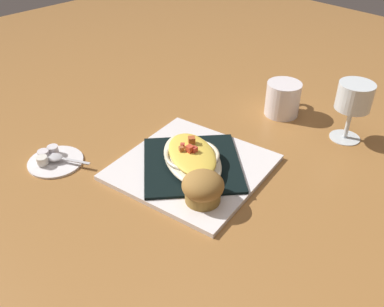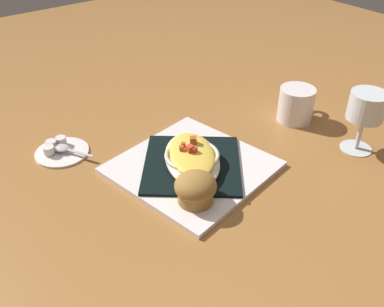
{
  "view_description": "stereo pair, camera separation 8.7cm",
  "coord_description": "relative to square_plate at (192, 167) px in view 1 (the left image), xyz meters",
  "views": [
    {
      "loc": [
        0.5,
        0.51,
        0.54
      ],
      "look_at": [
        0.0,
        0.0,
        0.04
      ],
      "focal_mm": 39.49,
      "sensor_mm": 36.0,
      "label": 1
    },
    {
      "loc": [
        0.43,
        0.56,
        0.54
      ],
      "look_at": [
        0.0,
        0.0,
        0.04
      ],
      "focal_mm": 39.49,
      "sensor_mm": 36.0,
      "label": 2
    }
  ],
  "objects": [
    {
      "name": "creamer_saucer",
      "position": [
        0.19,
        -0.22,
        -0.0
      ],
      "size": [
        0.12,
        0.12,
        0.01
      ],
      "primitive_type": "cylinder",
      "color": "white",
      "rests_on": "ground_plane"
    },
    {
      "name": "creamer_cup_1",
      "position": [
        0.21,
        -0.25,
        0.01
      ],
      "size": [
        0.02,
        0.02,
        0.02
      ],
      "primitive_type": "cylinder",
      "color": "white",
      "rests_on": "creamer_saucer"
    },
    {
      "name": "ground_plane",
      "position": [
        0.0,
        0.0,
        -0.01
      ],
      "size": [
        2.6,
        2.6,
        0.0
      ],
      "primitive_type": "plane",
      "color": "#A16A35"
    },
    {
      "name": "spoon",
      "position": [
        0.19,
        -0.22,
        0.01
      ],
      "size": [
        0.06,
        0.1,
        0.01
      ],
      "color": "silver",
      "rests_on": "creamer_saucer"
    },
    {
      "name": "gratin_dish",
      "position": [
        -0.0,
        -0.0,
        0.03
      ],
      "size": [
        0.19,
        0.22,
        0.05
      ],
      "color": "beige",
      "rests_on": "folded_napkin"
    },
    {
      "name": "creamer_cup_2",
      "position": [
        0.22,
        -0.23,
        0.01
      ],
      "size": [
        0.02,
        0.02,
        0.02
      ],
      "primitive_type": "cylinder",
      "color": "white",
      "rests_on": "creamer_saucer"
    },
    {
      "name": "square_plate",
      "position": [
        0.0,
        0.0,
        0.0
      ],
      "size": [
        0.33,
        0.33,
        0.01
      ],
      "primitive_type": "cube",
      "rotation": [
        0.0,
        0.0,
        0.19
      ],
      "color": "white",
      "rests_on": "ground_plane"
    },
    {
      "name": "folded_napkin",
      "position": [
        0.0,
        0.0,
        0.01
      ],
      "size": [
        0.28,
        0.29,
        0.01
      ],
      "primitive_type": "cube",
      "rotation": [
        0.0,
        0.0,
        0.88
      ],
      "color": "black",
      "rests_on": "square_plate"
    },
    {
      "name": "coffee_mug",
      "position": [
        -0.33,
        -0.01,
        0.03
      ],
      "size": [
        0.11,
        0.09,
        0.09
      ],
      "color": "white",
      "rests_on": "ground_plane"
    },
    {
      "name": "stemmed_glass",
      "position": [
        -0.34,
        0.16,
        0.1
      ],
      "size": [
        0.08,
        0.08,
        0.14
      ],
      "color": "white",
      "rests_on": "ground_plane"
    },
    {
      "name": "creamer_cup_0",
      "position": [
        0.18,
        -0.25,
        0.01
      ],
      "size": [
        0.02,
        0.02,
        0.02
      ],
      "primitive_type": "cylinder",
      "color": "white",
      "rests_on": "creamer_saucer"
    },
    {
      "name": "muffin",
      "position": [
        0.06,
        0.09,
        0.03
      ],
      "size": [
        0.08,
        0.08,
        0.06
      ],
      "color": "olive",
      "rests_on": "square_plate"
    }
  ]
}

